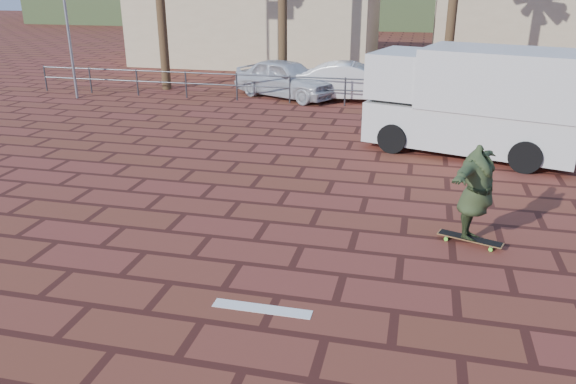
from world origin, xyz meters
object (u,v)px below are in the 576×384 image
object	(u,v)px
longboard	(470,239)
campervan	(475,99)
skateboarder	(476,193)
car_white	(353,82)
car_silver	(286,78)

from	to	relation	value
longboard	campervan	distance (m)	5.75
skateboarder	campervan	world-z (taller)	campervan
longboard	car_white	size ratio (longest dim) A/B	0.27
skateboarder	campervan	bearing A→B (deg)	16.28
campervan	longboard	bearing A→B (deg)	-77.26
longboard	skateboarder	distance (m)	0.85
campervan	car_white	distance (m)	6.99
car_silver	car_white	distance (m)	2.52
car_white	longboard	bearing A→B (deg)	-166.28
longboard	car_silver	size ratio (longest dim) A/B	0.27
car_white	car_silver	bearing A→B (deg)	86.79
skateboarder	car_white	bearing A→B (deg)	36.49
longboard	car_white	bearing A→B (deg)	125.70
longboard	campervan	world-z (taller)	campervan
skateboarder	car_white	world-z (taller)	skateboarder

